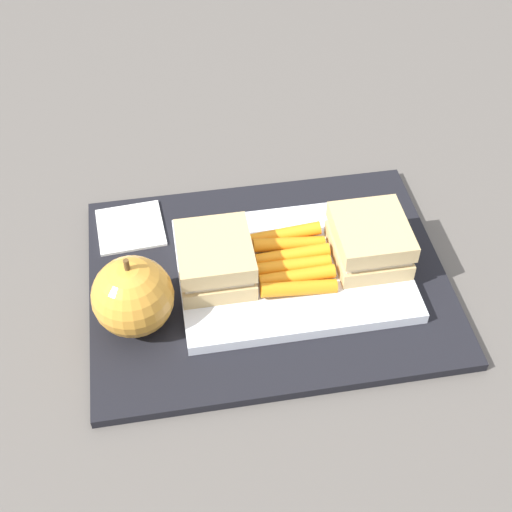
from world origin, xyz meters
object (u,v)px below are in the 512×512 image
(paper_napkin, at_px, (130,227))
(sandwich_half_left, at_px, (370,241))
(food_tray, at_px, (292,269))
(apple, at_px, (133,297))
(sandwich_half_right, at_px, (215,260))
(carrot_sticks_bundle, at_px, (293,260))

(paper_napkin, bearing_deg, sandwich_half_left, 158.74)
(food_tray, bearing_deg, apple, 13.30)
(sandwich_half_right, height_order, paper_napkin, sandwich_half_right)
(food_tray, bearing_deg, sandwich_half_right, 0.00)
(carrot_sticks_bundle, bearing_deg, apple, 13.38)
(sandwich_half_left, bearing_deg, apple, 9.01)
(sandwich_half_left, distance_m, paper_napkin, 0.26)
(food_tray, bearing_deg, paper_napkin, -30.05)
(carrot_sticks_bundle, xyz_separation_m, apple, (0.16, 0.04, 0.02))
(food_tray, xyz_separation_m, paper_napkin, (0.16, -0.09, -0.00))
(food_tray, distance_m, carrot_sticks_bundle, 0.01)
(carrot_sticks_bundle, relative_size, paper_napkin, 1.26)
(sandwich_half_right, relative_size, apple, 0.91)
(paper_napkin, bearing_deg, carrot_sticks_bundle, 149.96)
(carrot_sticks_bundle, height_order, apple, apple)
(carrot_sticks_bundle, bearing_deg, sandwich_half_left, 179.85)
(food_tray, distance_m, sandwich_half_right, 0.08)
(food_tray, distance_m, sandwich_half_left, 0.08)
(sandwich_half_right, bearing_deg, apple, 24.89)
(sandwich_half_left, bearing_deg, carrot_sticks_bundle, -0.15)
(carrot_sticks_bundle, bearing_deg, food_tray, 142.86)
(carrot_sticks_bundle, height_order, paper_napkin, carrot_sticks_bundle)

